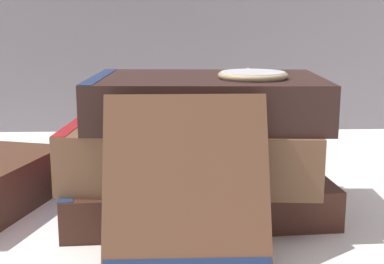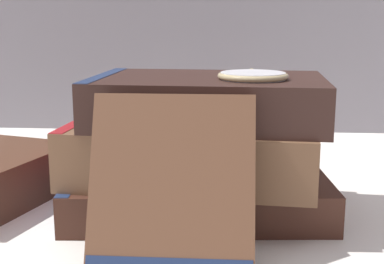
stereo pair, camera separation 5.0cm
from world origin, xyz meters
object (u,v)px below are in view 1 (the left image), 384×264
book_flat_top (201,100)px  book_leaning_front (186,191)px  pocket_watch (253,75)px  book_flat_bottom (189,189)px  book_flat_middle (185,148)px

book_flat_top → book_leaning_front: book_flat_top is taller
pocket_watch → book_leaning_front: bearing=-123.6°
book_flat_bottom → book_leaning_front: book_leaning_front is taller
book_flat_top → book_flat_bottom: bearing=125.4°
book_flat_middle → pocket_watch: bearing=-16.8°
pocket_watch → book_flat_bottom: bearing=148.7°
book_leaning_front → pocket_watch: 0.13m
book_flat_top → pocket_watch: bearing=-18.1°
pocket_watch → book_flat_top: bearing=159.0°
book_flat_bottom → book_leaning_front: (-0.01, -0.12, 0.04)m
book_flat_bottom → book_leaning_front: 0.13m
book_leaning_front → pocket_watch: pocket_watch is taller
book_leaning_front → pocket_watch: bearing=56.4°
book_flat_middle → pocket_watch: pocket_watch is taller
book_flat_middle → pocket_watch: (0.06, -0.02, 0.07)m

